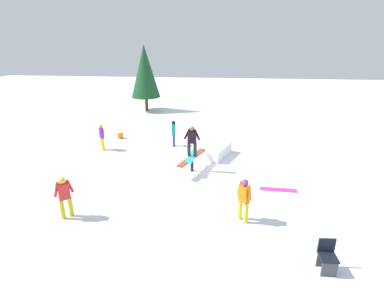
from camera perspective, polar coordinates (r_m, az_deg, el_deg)
ground_plane at (r=13.61m, az=-0.00°, el=-5.13°), size 60.00×60.00×0.00m
rail_feature at (r=13.37m, az=-0.00°, el=-2.85°), size 2.17×1.13×0.70m
snow_kicker_ramp at (r=15.23m, az=3.72°, el=-1.14°), size 2.24×2.08×0.57m
main_rider_on_rail at (r=13.06m, az=-0.00°, el=0.46°), size 1.51×0.75×1.43m
bystander_purple at (r=16.45m, az=-16.83°, el=1.53°), size 0.52×0.41×1.41m
bystander_red at (r=10.85m, az=-23.12°, el=-8.98°), size 0.48×0.54×1.50m
bystander_orange at (r=9.96m, az=9.86°, el=-10.10°), size 0.52×0.48×1.53m
bystander_teal at (r=16.33m, az=-3.51°, el=2.30°), size 0.60×0.24×1.43m
loose_snowboard_magenta at (r=12.52m, az=16.12°, el=-8.35°), size 0.37×1.45×0.02m
folding_chair at (r=9.00m, az=24.35°, el=-19.04°), size 0.46×0.46×0.88m
backpack_on_snow at (r=18.19m, az=-13.55°, el=1.56°), size 0.37×0.36×0.34m
pine_tree_near at (r=23.97m, az=-8.98°, el=13.52°), size 2.24×2.24×5.09m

